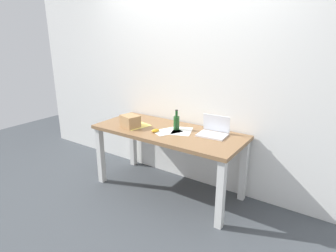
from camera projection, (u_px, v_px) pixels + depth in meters
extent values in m
plane|color=#42474C|center=(168.00, 189.00, 3.43)|extent=(8.00, 8.00, 0.00)
cube|color=white|center=(188.00, 77.00, 3.37)|extent=(5.20, 0.08, 2.60)
cube|color=olive|center=(168.00, 132.00, 3.21)|extent=(1.73, 0.73, 0.04)
cube|color=silver|center=(101.00, 155.00, 3.52)|extent=(0.07, 0.07, 0.72)
cube|color=silver|center=(221.00, 195.00, 2.65)|extent=(0.07, 0.07, 0.72)
cube|color=silver|center=(133.00, 141.00, 3.99)|extent=(0.07, 0.07, 0.72)
cube|color=silver|center=(244.00, 170.00, 3.13)|extent=(0.07, 0.07, 0.72)
cube|color=silver|center=(212.00, 135.00, 3.02)|extent=(0.31, 0.23, 0.02)
cube|color=white|center=(216.00, 123.00, 3.08)|extent=(0.30, 0.05, 0.19)
cylinder|color=#1E5123|center=(176.00, 123.00, 3.20)|extent=(0.07, 0.07, 0.16)
cylinder|color=#1E5123|center=(177.00, 114.00, 3.17)|extent=(0.03, 0.03, 0.07)
cylinder|color=black|center=(177.00, 110.00, 3.15)|extent=(0.03, 0.03, 0.01)
ellipsoid|color=gold|center=(155.00, 131.00, 3.14)|extent=(0.08, 0.11, 0.03)
cube|color=tan|center=(130.00, 121.00, 3.29)|extent=(0.24, 0.21, 0.14)
cube|color=#F4E06B|center=(137.00, 126.00, 3.35)|extent=(0.27, 0.34, 0.00)
cube|color=white|center=(182.00, 131.00, 3.17)|extent=(0.30, 0.35, 0.00)
cube|color=white|center=(167.00, 131.00, 3.16)|extent=(0.32, 0.36, 0.00)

